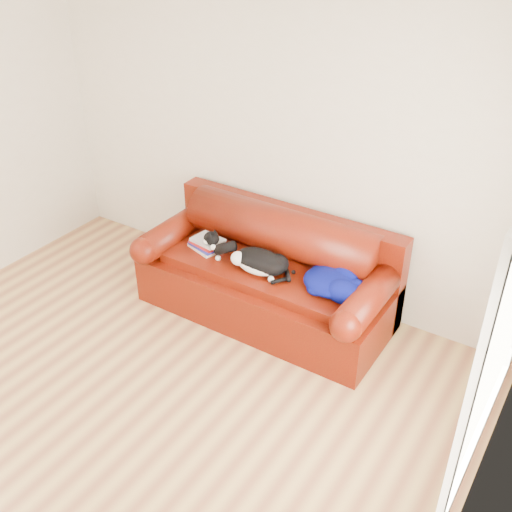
{
  "coord_description": "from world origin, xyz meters",
  "views": [
    {
      "loc": [
        2.43,
        -2.03,
        3.12
      ],
      "look_at": [
        0.25,
        1.35,
        0.65
      ],
      "focal_mm": 42.0,
      "sensor_mm": 36.0,
      "label": 1
    }
  ],
  "objects_px": {
    "cat": "(259,262)",
    "blanket": "(333,281)",
    "sofa_base": "(265,290)",
    "book_stack": "(207,244)"
  },
  "relations": [
    {
      "from": "cat",
      "to": "blanket",
      "type": "distance_m",
      "value": 0.62
    },
    {
      "from": "sofa_base",
      "to": "blanket",
      "type": "xyz_separation_m",
      "value": [
        0.63,
        -0.03,
        0.33
      ]
    },
    {
      "from": "blanket",
      "to": "cat",
      "type": "bearing_deg",
      "value": -170.75
    },
    {
      "from": "sofa_base",
      "to": "cat",
      "type": "height_order",
      "value": "cat"
    },
    {
      "from": "cat",
      "to": "blanket",
      "type": "height_order",
      "value": "cat"
    },
    {
      "from": "sofa_base",
      "to": "blanket",
      "type": "relative_size",
      "value": 3.91
    },
    {
      "from": "book_stack",
      "to": "cat",
      "type": "bearing_deg",
      "value": -6.5
    },
    {
      "from": "sofa_base",
      "to": "blanket",
      "type": "distance_m",
      "value": 0.71
    },
    {
      "from": "book_stack",
      "to": "blanket",
      "type": "xyz_separation_m",
      "value": [
        1.17,
        0.03,
        0.02
      ]
    },
    {
      "from": "book_stack",
      "to": "blanket",
      "type": "relative_size",
      "value": 0.6
    }
  ]
}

